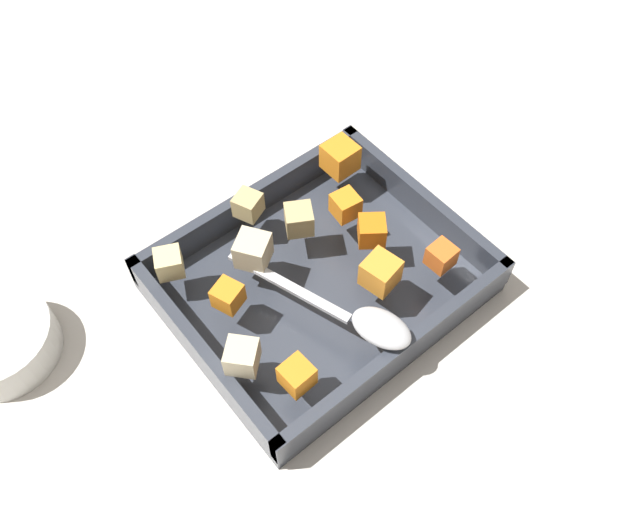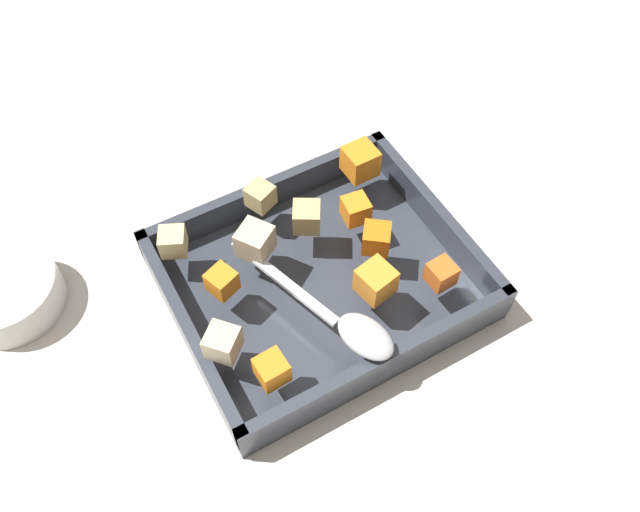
% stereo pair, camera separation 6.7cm
% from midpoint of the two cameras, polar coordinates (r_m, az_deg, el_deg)
% --- Properties ---
extents(ground_plane, '(4.00, 4.00, 0.00)m').
position_cam_midpoint_polar(ground_plane, '(0.72, 2.06, -3.25)').
color(ground_plane, beige).
extents(baking_dish, '(0.31, 0.26, 0.05)m').
position_cam_midpoint_polar(baking_dish, '(0.71, 2.70, -2.40)').
color(baking_dish, '#333842').
rests_on(baking_dish, ground_plane).
extents(carrot_chunk_corner_ne, '(0.03, 0.03, 0.03)m').
position_cam_midpoint_polar(carrot_chunk_corner_ne, '(0.70, 5.83, 3.85)').
color(carrot_chunk_corner_ne, orange).
rests_on(carrot_chunk_corner_ne, baking_dish).
extents(carrot_chunk_near_right, '(0.03, 0.03, 0.03)m').
position_cam_midpoint_polar(carrot_chunk_near_right, '(0.65, -5.61, -2.43)').
color(carrot_chunk_near_right, orange).
rests_on(carrot_chunk_near_right, baking_dish).
extents(carrot_chunk_front_center, '(0.03, 0.03, 0.03)m').
position_cam_midpoint_polar(carrot_chunk_front_center, '(0.74, 6.10, 8.01)').
color(carrot_chunk_front_center, orange).
rests_on(carrot_chunk_front_center, baking_dish).
extents(carrot_chunk_corner_sw, '(0.04, 0.04, 0.03)m').
position_cam_midpoint_polar(carrot_chunk_corner_sw, '(0.68, 7.71, 1.32)').
color(carrot_chunk_corner_sw, orange).
rests_on(carrot_chunk_corner_sw, baking_dish).
extents(carrot_chunk_far_right, '(0.04, 0.04, 0.03)m').
position_cam_midpoint_polar(carrot_chunk_far_right, '(0.65, 7.80, -2.39)').
color(carrot_chunk_far_right, orange).
rests_on(carrot_chunk_far_right, baking_dish).
extents(carrot_chunk_under_handle, '(0.03, 0.03, 0.02)m').
position_cam_midpoint_polar(carrot_chunk_under_handle, '(0.67, 13.29, -1.72)').
color(carrot_chunk_under_handle, orange).
rests_on(carrot_chunk_under_handle, baking_dish).
extents(carrot_chunk_center, '(0.03, 0.03, 0.03)m').
position_cam_midpoint_polar(carrot_chunk_center, '(0.60, -1.00, -10.08)').
color(carrot_chunk_center, orange).
rests_on(carrot_chunk_center, baking_dish).
extents(potato_chunk_corner_nw, '(0.04, 0.04, 0.03)m').
position_cam_midpoint_polar(potato_chunk_corner_nw, '(0.67, -2.83, 1.10)').
color(potato_chunk_corner_nw, beige).
rests_on(potato_chunk_corner_nw, baking_dish).
extents(potato_chunk_heap_side, '(0.04, 0.04, 0.03)m').
position_cam_midpoint_polar(potato_chunk_heap_side, '(0.61, -5.36, -7.73)').
color(potato_chunk_heap_side, beige).
rests_on(potato_chunk_heap_side, baking_dish).
extents(potato_chunk_near_spoon, '(0.04, 0.04, 0.03)m').
position_cam_midpoint_polar(potato_chunk_near_spoon, '(0.69, 1.59, 3.20)').
color(potato_chunk_near_spoon, tan).
rests_on(potato_chunk_near_spoon, baking_dish).
extents(potato_chunk_near_left, '(0.03, 0.03, 0.03)m').
position_cam_midpoint_polar(potato_chunk_near_left, '(0.71, -2.53, 5.04)').
color(potato_chunk_near_left, tan).
rests_on(potato_chunk_near_left, baking_dish).
extents(potato_chunk_back_center, '(0.04, 0.04, 0.03)m').
position_cam_midpoint_polar(potato_chunk_back_center, '(0.68, -9.93, 1.04)').
color(potato_chunk_back_center, '#E0CC89').
rests_on(potato_chunk_back_center, baking_dish).
extents(serving_spoon, '(0.09, 0.20, 0.02)m').
position_cam_midpoint_polar(serving_spoon, '(0.63, 5.70, -6.67)').
color(serving_spoon, silver).
rests_on(serving_spoon, baking_dish).
extents(small_prep_bowl, '(0.11, 0.11, 0.04)m').
position_cam_midpoint_polar(small_prep_bowl, '(0.75, -23.32, -3.13)').
color(small_prep_bowl, silver).
rests_on(small_prep_bowl, ground_plane).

